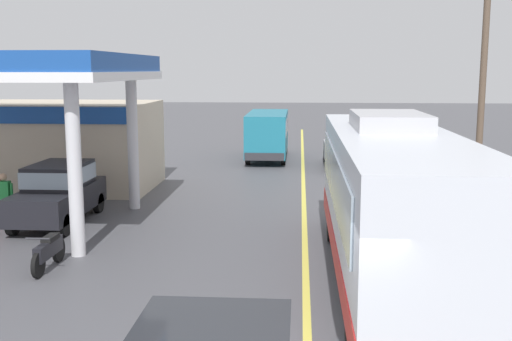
{
  "coord_description": "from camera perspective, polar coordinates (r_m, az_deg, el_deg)",
  "views": [
    {
      "loc": [
        -0.17,
        -8.68,
        4.66
      ],
      "look_at": [
        -1.5,
        10.0,
        1.6
      ],
      "focal_mm": 43.44,
      "sensor_mm": 36.0,
      "label": 1
    }
  ],
  "objects": [
    {
      "name": "lane_divider_stripe",
      "position": [
        24.13,
        4.4,
        -1.87
      ],
      "size": [
        0.16,
        50.0,
        0.01
      ],
      "primitive_type": "cube",
      "color": "#D8CC4C",
      "rests_on": "ground"
    },
    {
      "name": "ground",
      "position": [
        29.05,
        4.35,
        0.02
      ],
      "size": [
        120.0,
        120.0,
        0.0
      ],
      "primitive_type": "plane",
      "color": "#4C4C51"
    },
    {
      "name": "coach_bus_main",
      "position": [
        13.8,
        12.49,
        -3.24
      ],
      "size": [
        2.6,
        11.04,
        3.69
      ],
      "color": "silver",
      "rests_on": "ground"
    },
    {
      "name": "gas_station_roadside",
      "position": [
        23.67,
        -19.05,
        3.85
      ],
      "size": [
        9.1,
        11.95,
        5.1
      ],
      "color": "#194799",
      "rests_on": "ground"
    },
    {
      "name": "car_at_pump",
      "position": [
        19.9,
        -17.73,
        -1.72
      ],
      "size": [
        1.7,
        4.2,
        1.82
      ],
      "color": "black",
      "rests_on": "ground"
    },
    {
      "name": "car_trailing_behind_bus",
      "position": [
        30.13,
        7.98,
        2.24
      ],
      "size": [
        1.7,
        4.2,
        1.82
      ],
      "color": "#B2B2B7",
      "rests_on": "ground"
    },
    {
      "name": "minibus_opposing_lane",
      "position": [
        32.47,
        1.08,
        3.65
      ],
      "size": [
        2.04,
        6.13,
        2.44
      ],
      "color": "teal",
      "rests_on": "ground"
    },
    {
      "name": "utility_pole_roadside",
      "position": [
        23.85,
        20.14,
        7.46
      ],
      "size": [
        1.8,
        0.24,
        7.91
      ],
      "color": "brown",
      "rests_on": "ground"
    },
    {
      "name": "wet_puddle_patch",
      "position": [
        11.65,
        -4.19,
        -14.3
      ],
      "size": [
        2.89,
        3.12,
        0.01
      ],
      "primitive_type": "cube",
      "color": "#26282D",
      "rests_on": "ground"
    },
    {
      "name": "motorcycle_parked_forecourt",
      "position": [
        15.46,
        -18.55,
        -7.04
      ],
      "size": [
        0.55,
        1.8,
        0.92
      ],
      "color": "black",
      "rests_on": "ground"
    },
    {
      "name": "pedestrian_near_pump",
      "position": [
        19.71,
        -22.16,
        -2.31
      ],
      "size": [
        0.55,
        0.22,
        1.66
      ],
      "color": "#33333F",
      "rests_on": "ground"
    }
  ]
}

